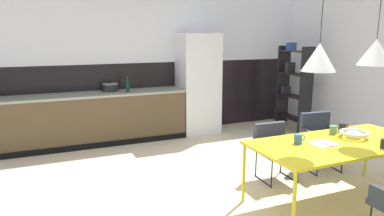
{
  "coord_description": "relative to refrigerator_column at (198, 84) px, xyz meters",
  "views": [
    {
      "loc": [
        -1.97,
        -3.13,
        1.89
      ],
      "look_at": [
        -0.24,
        0.95,
        0.97
      ],
      "focal_mm": 32.85,
      "sensor_mm": 36.0,
      "label": 1
    }
  ],
  "objects": [
    {
      "name": "armchair_corner_seat",
      "position": [
        -0.01,
        -2.52,
        -0.48
      ],
      "size": [
        0.51,
        0.49,
        0.73
      ],
      "rotation": [
        0.0,
        0.0,
        3.1
      ],
      "color": "#31333C",
      "rests_on": "ground"
    },
    {
      "name": "dining_table",
      "position": [
        0.21,
        -3.4,
        -0.27
      ],
      "size": [
        1.99,
        0.95,
        0.73
      ],
      "color": "gold",
      "rests_on": "ground"
    },
    {
      "name": "ground_plane",
      "position": [
        -0.79,
        -3.05,
        -0.96
      ],
      "size": [
        9.03,
        9.03,
        0.0
      ],
      "primitive_type": "plane",
      "color": "beige"
    },
    {
      "name": "mug_glass_clear",
      "position": [
        0.39,
        -3.11,
        -0.19
      ],
      "size": [
        0.13,
        0.08,
        0.1
      ],
      "color": "#5B8456",
      "rests_on": "dining_table"
    },
    {
      "name": "kitchen_counter",
      "position": [
        -2.18,
        -0.0,
        -0.51
      ],
      "size": [
        3.6,
        0.63,
        0.9
      ],
      "color": "brown",
      "rests_on": "ground"
    },
    {
      "name": "mug_tall_blue",
      "position": [
        0.57,
        -3.08,
        -0.18
      ],
      "size": [
        0.14,
        0.09,
        0.11
      ],
      "color": "black",
      "rests_on": "dining_table"
    },
    {
      "name": "open_shelf_unit",
      "position": [
        1.81,
        -0.59,
        -0.04
      ],
      "size": [
        0.3,
        0.74,
        1.74
      ],
      "rotation": [
        0.0,
        0.0,
        -1.57
      ],
      "color": "black",
      "rests_on": "ground"
    },
    {
      "name": "mug_white_ceramic",
      "position": [
        -0.25,
        -3.26,
        -0.18
      ],
      "size": [
        0.13,
        0.09,
        0.1
      ],
      "color": "#335B93",
      "rests_on": "dining_table"
    },
    {
      "name": "pendant_lamp_over_table_near",
      "position": [
        -0.19,
        -3.41,
        0.71
      ],
      "size": [
        0.34,
        0.34,
        1.17
      ],
      "color": "black"
    },
    {
      "name": "back_wall_panel_upper",
      "position": [
        -0.79,
        0.36,
        1.1
      ],
      "size": [
        6.65,
        0.12,
        1.37
      ],
      "primitive_type": "cube",
      "color": "silver",
      "rests_on": "back_wall_splashback_dark"
    },
    {
      "name": "open_book",
      "position": [
        -0.02,
        -3.39,
        -0.23
      ],
      "size": [
        0.29,
        0.23,
        0.02
      ],
      "color": "white",
      "rests_on": "dining_table"
    },
    {
      "name": "refrigerator_column",
      "position": [
        0.0,
        0.0,
        0.0
      ],
      "size": [
        0.74,
        0.6,
        1.92
      ],
      "primitive_type": "cube",
      "color": "silver",
      "rests_on": "ground"
    },
    {
      "name": "cooking_pot",
      "position": [
        -1.67,
        0.12,
        0.01
      ],
      "size": [
        0.28,
        0.28,
        0.16
      ],
      "color": "black",
      "rests_on": "kitchen_counter"
    },
    {
      "name": "armchair_facing_counter",
      "position": [
        0.8,
        -2.46,
        -0.45
      ],
      "size": [
        0.53,
        0.51,
        0.8
      ],
      "rotation": [
        0.0,
        0.0,
        3.04
      ],
      "color": "#31333C",
      "rests_on": "ground"
    },
    {
      "name": "pendant_lamp_over_table_far",
      "position": [
        0.6,
        -3.4,
        0.74
      ],
      "size": [
        0.38,
        0.38,
        1.14
      ],
      "color": "black"
    },
    {
      "name": "fruit_bowl",
      "position": [
        0.49,
        -3.33,
        -0.19
      ],
      "size": [
        0.33,
        0.33,
        0.08
      ],
      "color": "silver",
      "rests_on": "dining_table"
    },
    {
      "name": "bottle_spice_small",
      "position": [
        -1.4,
        -0.08,
        0.05
      ],
      "size": [
        0.06,
        0.06,
        0.27
      ],
      "color": "#0F3319",
      "rests_on": "kitchen_counter"
    },
    {
      "name": "back_wall_splashback_dark",
      "position": [
        -0.79,
        0.36,
        -0.27
      ],
      "size": [
        6.65,
        0.12,
        1.37
      ],
      "primitive_type": "cube",
      "color": "black",
      "rests_on": "ground"
    }
  ]
}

